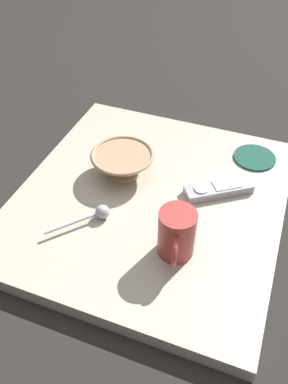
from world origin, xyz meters
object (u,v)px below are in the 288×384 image
object	(u,v)px
cereal_bowl	(123,162)
teaspoon	(98,213)
drink_coaster	(255,158)
coffee_mug	(177,234)
tv_remote_near	(218,189)

from	to	relation	value
cereal_bowl	teaspoon	xyz separation A→B (m)	(0.01, -0.15, -0.02)
drink_coaster	teaspoon	bearing A→B (deg)	-130.37
coffee_mug	cereal_bowl	bearing A→B (deg)	136.26
cereal_bowl	coffee_mug	size ratio (longest dim) A/B	1.39
cereal_bowl	tv_remote_near	world-z (taller)	cereal_bowl
teaspoon	tv_remote_near	bearing A→B (deg)	37.66
cereal_bowl	coffee_mug	world-z (taller)	coffee_mug
cereal_bowl	tv_remote_near	distance (m)	0.22
cereal_bowl	drink_coaster	size ratio (longest dim) A/B	1.43
cereal_bowl	coffee_mug	xyz separation A→B (m)	(0.18, -0.17, 0.02)
coffee_mug	tv_remote_near	size ratio (longest dim) A/B	0.71
coffee_mug	tv_remote_near	xyz separation A→B (m)	(0.04, 0.19, -0.04)
coffee_mug	tv_remote_near	distance (m)	0.20
cereal_bowl	teaspoon	size ratio (longest dim) A/B	1.30
teaspoon	drink_coaster	size ratio (longest dim) A/B	1.10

